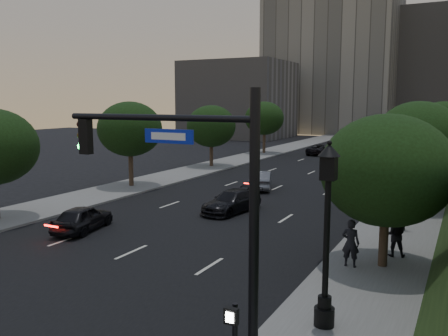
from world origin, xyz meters
The scene contains 25 objects.
ground centered at (0.00, 0.00, 0.00)m, with size 160.00×160.00×0.00m, color black.
road_surface centered at (0.00, 30.00, 0.01)m, with size 16.00×140.00×0.02m, color black.
sidewalk_right centered at (10.25, 30.00, 0.07)m, with size 4.50×140.00×0.15m, color slate.
sidewalk_left centered at (-10.25, 30.00, 0.07)m, with size 4.50×140.00×0.15m, color slate.
office_block_left centered at (-14.00, 92.00, 16.00)m, with size 26.00×20.00×32.00m, color gray.
office_block_mid centered at (6.00, 102.00, 13.00)m, with size 22.00×18.00×26.00m, color gray.
office_block_filler centered at (-26.00, 70.00, 7.00)m, with size 18.00×16.00×14.00m, color gray.
tree_right_a centered at (10.30, 8.00, 4.02)m, with size 5.20×5.20×6.24m.
tree_right_b centered at (10.30, 20.00, 4.52)m, with size 5.20×5.20×6.74m.
tree_right_c centered at (10.30, 33.00, 4.02)m, with size 5.20×5.20×6.24m.
tree_right_d centered at (10.30, 47.00, 4.52)m, with size 5.20×5.20×6.74m.
tree_right_e centered at (10.30, 62.00, 4.02)m, with size 5.20×5.20×6.24m.
tree_left_b centered at (-10.30, 18.00, 4.58)m, with size 5.00×5.00×6.71m.
tree_left_c centered at (-10.30, 31.00, 4.21)m, with size 5.00×5.00×6.34m.
tree_left_d centered at (-10.30, 45.00, 4.58)m, with size 5.00×5.00×6.71m.
traffic_signal_mast centered at (7.75, -1.56, 3.67)m, with size 5.68×0.56×7.00m.
street_lamp centered at (9.63, 1.84, 2.63)m, with size 0.64×0.64×5.62m.
sedan_near_left centered at (-4.51, 6.72, 0.69)m, with size 1.62×4.02×1.37m, color black.
sedan_mid_left centered at (-0.96, 21.99, 0.72)m, with size 1.53×4.37×1.44m, color #595B61.
sedan_far_left centered at (-3.44, 47.18, 0.68)m, with size 2.26×4.90×1.36m, color black.
sedan_near_right centered at (0.51, 14.02, 0.67)m, with size 1.88×4.62×1.34m, color black.
sedan_far_right centered at (4.28, 40.71, 0.64)m, with size 1.50×3.74×1.27m, color slate.
pedestrian_a centered at (9.15, 7.30, 1.11)m, with size 0.70×0.46×1.92m, color black.
pedestrian_b centered at (10.54, 9.47, 1.09)m, with size 0.91×0.71×1.87m, color black.
pedestrian_c centered at (10.29, 13.94, 1.00)m, with size 1.00×0.42×1.70m, color black.
Camera 1 is at (13.08, -11.21, 6.69)m, focal length 38.00 mm.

